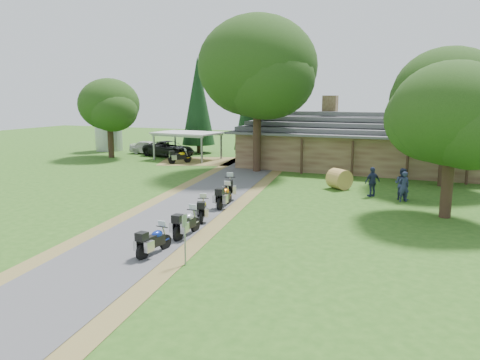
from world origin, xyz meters
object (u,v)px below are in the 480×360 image
at_px(lodge, 362,140).
at_px(motorcycle_row_b, 187,222).
at_px(silo, 108,124).
at_px(car_dark_suv, 169,145).
at_px(motorcycle_row_d, 224,195).
at_px(car_white_sedan, 149,146).
at_px(motorcycle_carport_a, 180,156).
at_px(hay_bale, 339,179).
at_px(motorcycle_row_e, 230,186).
at_px(motorcycle_row_c, 202,208).
at_px(carport, 188,146).
at_px(motorcycle_row_a, 154,239).

bearing_deg(lodge, motorcycle_row_b, -100.48).
xyz_separation_m(silo, car_dark_suv, (9.07, -2.00, -1.84)).
bearing_deg(motorcycle_row_b, motorcycle_row_d, 8.70).
relative_size(lodge, car_white_sedan, 3.96).
xyz_separation_m(motorcycle_carport_a, hay_bale, (15.94, -6.35, -0.00)).
distance_m(motorcycle_row_e, motorcycle_carport_a, 15.58).
bearing_deg(motorcycle_carport_a, motorcycle_row_c, -110.15).
xyz_separation_m(carport, motorcycle_row_d, (11.56, -16.73, -0.65)).
bearing_deg(hay_bale, motorcycle_row_c, -114.48).
xyz_separation_m(lodge, motorcycle_row_c, (-4.87, -20.21, -1.83)).
bearing_deg(lodge, carport, -178.32).
height_order(lodge, hay_bale, lodge).
xyz_separation_m(car_dark_suv, motorcycle_row_c, (14.51, -20.81, -0.57)).
bearing_deg(car_white_sedan, motorcycle_row_a, -149.44).
bearing_deg(silo, motorcycle_row_c, -44.05).
height_order(car_white_sedan, car_dark_suv, car_dark_suv).
height_order(motorcycle_row_e, motorcycle_carport_a, motorcycle_row_e).
height_order(silo, motorcycle_carport_a, silo).
height_order(silo, motorcycle_row_b, silo).
height_order(car_white_sedan, motorcycle_row_a, car_white_sedan).
relative_size(lodge, silo, 3.52).
relative_size(car_dark_suv, motorcycle_row_c, 3.42).
xyz_separation_m(carport, motorcycle_row_e, (10.88, -14.44, -0.61)).
xyz_separation_m(silo, car_white_sedan, (5.93, -0.86, -2.14)).
height_order(silo, motorcycle_row_c, silo).
bearing_deg(motorcycle_row_b, motorcycle_row_e, 11.29).
bearing_deg(motorcycle_row_c, motorcycle_row_a, 164.29).
height_order(lodge, motorcycle_row_b, lodge).
relative_size(car_white_sedan, motorcycle_row_e, 2.53).
xyz_separation_m(motorcycle_row_b, motorcycle_row_c, (-0.62, 2.74, -0.04)).
bearing_deg(motorcycle_row_d, motorcycle_row_b, -178.10).
bearing_deg(car_dark_suv, car_white_sedan, 84.84).
height_order(car_white_sedan, motorcycle_row_e, car_white_sedan).
relative_size(car_white_sedan, motorcycle_row_a, 2.98).
bearing_deg(lodge, motorcycle_row_c, -103.55).
xyz_separation_m(car_white_sedan, motorcycle_row_d, (17.50, -18.95, -0.22)).
height_order(carport, motorcycle_row_b, carport).
xyz_separation_m(silo, motorcycle_carport_a, (12.51, -5.78, -2.36)).
xyz_separation_m(car_white_sedan, motorcycle_row_b, (18.28, -24.69, -0.23)).
xyz_separation_m(motorcycle_row_c, hay_bale, (4.86, 10.67, 0.05)).
bearing_deg(motorcycle_row_e, car_white_sedan, 23.33).
relative_size(car_dark_suv, motorcycle_row_e, 2.92).
bearing_deg(motorcycle_row_b, motorcycle_carport_a, 31.63).
xyz_separation_m(motorcycle_row_a, hay_bale, (4.24, 16.05, 0.05)).
bearing_deg(motorcycle_row_b, car_white_sedan, 37.52).
bearing_deg(car_white_sedan, motorcycle_row_b, -146.69).
distance_m(car_white_sedan, motorcycle_row_d, 25.80).
bearing_deg(carport, motorcycle_row_c, -53.57).
bearing_deg(motorcycle_row_a, motorcycle_row_b, 5.86).
distance_m(motorcycle_row_b, motorcycle_carport_a, 22.97).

